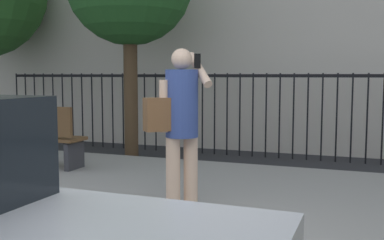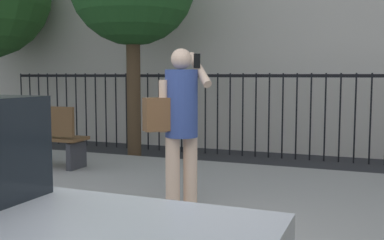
{
  "view_description": "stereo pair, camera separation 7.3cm",
  "coord_description": "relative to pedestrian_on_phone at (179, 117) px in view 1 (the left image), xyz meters",
  "views": [
    {
      "loc": [
        1.62,
        -2.67,
        1.56
      ],
      "look_at": [
        -0.16,
        2.04,
        1.07
      ],
      "focal_mm": 42.96,
      "sensor_mm": 36.0,
      "label": 1
    },
    {
      "loc": [
        1.69,
        -2.65,
        1.56
      ],
      "look_at": [
        -0.16,
        2.04,
        1.07
      ],
      "focal_mm": 42.96,
      "sensor_mm": 36.0,
      "label": 2
    }
  ],
  "objects": [
    {
      "name": "street_bench",
      "position": [
        -2.97,
        1.28,
        -0.48
      ],
      "size": [
        1.6,
        0.45,
        0.95
      ],
      "color": "brown",
      "rests_on": "sidewalk"
    },
    {
      "name": "pedestrian_on_phone",
      "position": [
        0.0,
        0.0,
        0.0
      ],
      "size": [
        0.69,
        0.68,
        1.68
      ],
      "color": "beige",
      "rests_on": "sidewalk"
    },
    {
      "name": "sidewalk",
      "position": [
        0.18,
        0.48,
        -1.05
      ],
      "size": [
        28.0,
        4.4,
        0.15
      ],
      "primitive_type": "cube",
      "color": "gray",
      "rests_on": "ground"
    },
    {
      "name": "iron_fence",
      "position": [
        0.18,
        4.18,
        -0.11
      ],
      "size": [
        12.03,
        0.04,
        1.6
      ],
      "color": "black",
      "rests_on": "ground"
    }
  ]
}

